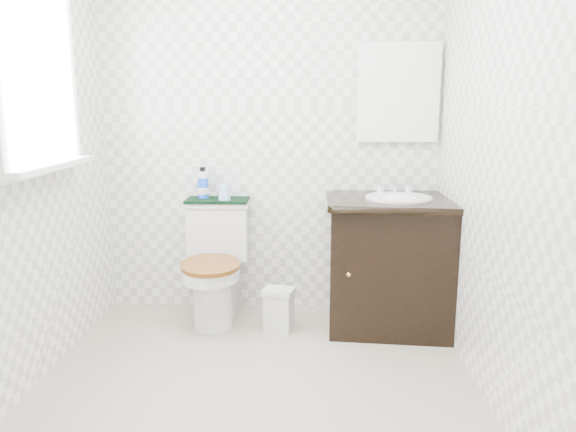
# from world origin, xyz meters

# --- Properties ---
(floor) EXTENTS (2.40, 2.40, 0.00)m
(floor) POSITION_xyz_m (0.00, 0.00, 0.00)
(floor) COLOR #A69C86
(floor) RESTS_ON ground
(wall_back) EXTENTS (2.40, 0.00, 2.40)m
(wall_back) POSITION_xyz_m (0.00, 1.20, 1.20)
(wall_back) COLOR white
(wall_back) RESTS_ON ground
(wall_front) EXTENTS (2.40, 0.00, 2.40)m
(wall_front) POSITION_xyz_m (0.00, -1.20, 1.20)
(wall_front) COLOR white
(wall_front) RESTS_ON ground
(wall_left) EXTENTS (0.00, 2.40, 2.40)m
(wall_left) POSITION_xyz_m (-1.10, 0.00, 1.20)
(wall_left) COLOR white
(wall_left) RESTS_ON ground
(wall_right) EXTENTS (0.00, 2.40, 2.40)m
(wall_right) POSITION_xyz_m (1.10, 0.00, 1.20)
(wall_right) COLOR white
(wall_right) RESTS_ON ground
(window) EXTENTS (0.02, 0.70, 0.90)m
(window) POSITION_xyz_m (-1.07, 0.25, 1.55)
(window) COLOR white
(window) RESTS_ON wall_left
(mirror) EXTENTS (0.50, 0.02, 0.60)m
(mirror) POSITION_xyz_m (0.82, 1.18, 1.45)
(mirror) COLOR silver
(mirror) RESTS_ON wall_back
(toilet) EXTENTS (0.41, 0.63, 0.76)m
(toilet) POSITION_xyz_m (-0.34, 0.97, 0.33)
(toilet) COLOR silver
(toilet) RESTS_ON floor
(vanity) EXTENTS (0.81, 0.71, 0.92)m
(vanity) POSITION_xyz_m (0.77, 0.90, 0.43)
(vanity) COLOR black
(vanity) RESTS_ON floor
(trash_bin) EXTENTS (0.21, 0.18, 0.27)m
(trash_bin) POSITION_xyz_m (0.07, 0.80, 0.14)
(trash_bin) COLOR silver
(trash_bin) RESTS_ON floor
(towel) EXTENTS (0.40, 0.22, 0.02)m
(towel) POSITION_xyz_m (-0.34, 1.09, 0.77)
(towel) COLOR black
(towel) RESTS_ON toilet
(mouthwash_bottle) EXTENTS (0.07, 0.07, 0.20)m
(mouthwash_bottle) POSITION_xyz_m (-0.44, 1.12, 0.87)
(mouthwash_bottle) COLOR blue
(mouthwash_bottle) RESTS_ON towel
(cup) EXTENTS (0.08, 0.08, 0.10)m
(cup) POSITION_xyz_m (-0.29, 1.06, 0.82)
(cup) COLOR #95C2F3
(cup) RESTS_ON towel
(soap_bar) EXTENTS (0.06, 0.04, 0.02)m
(soap_bar) POSITION_xyz_m (0.76, 1.04, 0.83)
(soap_bar) COLOR #177072
(soap_bar) RESTS_ON vanity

